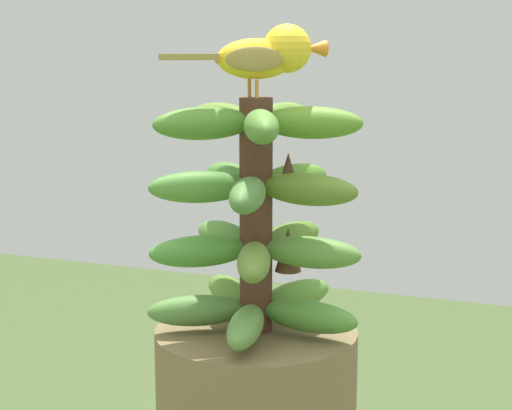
% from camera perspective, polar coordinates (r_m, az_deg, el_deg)
% --- Properties ---
extents(banana_bunch, '(0.29, 0.30, 0.32)m').
position_cam_1_polar(banana_bunch, '(1.13, 0.06, -0.79)').
color(banana_bunch, '#4C2D1E').
rests_on(banana_bunch, banana_tree).
extents(perched_bird, '(0.18, 0.17, 0.10)m').
position_cam_1_polar(perched_bird, '(1.11, 0.85, 10.22)').
color(perched_bird, '#C68933').
rests_on(perched_bird, banana_bunch).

